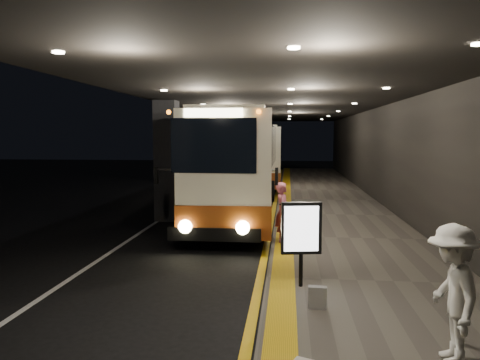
{
  "coord_description": "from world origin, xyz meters",
  "views": [
    {
      "loc": [
        2.93,
        -12.82,
        3.14
      ],
      "look_at": [
        1.4,
        2.15,
        1.7
      ],
      "focal_mm": 35.0,
      "sensor_mm": 36.0,
      "label": 1
    }
  ],
  "objects_px": {
    "info_sign": "(301,230)",
    "stanchion_post": "(283,227)",
    "passenger_boarding": "(283,212)",
    "coach_main": "(238,169)",
    "passenger_waiting_white": "(453,293)",
    "coach_second": "(259,158)",
    "bag_polka": "(318,298)"
  },
  "relations": [
    {
      "from": "coach_main",
      "to": "passenger_waiting_white",
      "type": "relative_size",
      "value": 6.72
    },
    {
      "from": "info_sign",
      "to": "coach_second",
      "type": "bearing_deg",
      "value": 86.12
    },
    {
      "from": "coach_main",
      "to": "passenger_boarding",
      "type": "height_order",
      "value": "coach_main"
    },
    {
      "from": "passenger_boarding",
      "to": "stanchion_post",
      "type": "relative_size",
      "value": 1.41
    },
    {
      "from": "coach_main",
      "to": "coach_second",
      "type": "xyz_separation_m",
      "value": [
        0.08,
        11.4,
        -0.13
      ]
    },
    {
      "from": "passenger_waiting_white",
      "to": "coach_second",
      "type": "bearing_deg",
      "value": -169.29
    },
    {
      "from": "passenger_boarding",
      "to": "stanchion_post",
      "type": "height_order",
      "value": "passenger_boarding"
    },
    {
      "from": "coach_main",
      "to": "stanchion_post",
      "type": "bearing_deg",
      "value": -75.21
    },
    {
      "from": "coach_main",
      "to": "stanchion_post",
      "type": "distance_m",
      "value": 6.21
    },
    {
      "from": "passenger_boarding",
      "to": "stanchion_post",
      "type": "bearing_deg",
      "value": -178.23
    },
    {
      "from": "coach_main",
      "to": "passenger_waiting_white",
      "type": "bearing_deg",
      "value": -72.99
    },
    {
      "from": "coach_main",
      "to": "passenger_waiting_white",
      "type": "distance_m",
      "value": 12.44
    },
    {
      "from": "passenger_waiting_white",
      "to": "info_sign",
      "type": "xyz_separation_m",
      "value": [
        -1.9,
        2.9,
        0.21
      ]
    },
    {
      "from": "coach_main",
      "to": "stanchion_post",
      "type": "height_order",
      "value": "coach_main"
    },
    {
      "from": "passenger_boarding",
      "to": "coach_main",
      "type": "bearing_deg",
      "value": 20.97
    },
    {
      "from": "passenger_boarding",
      "to": "passenger_waiting_white",
      "type": "bearing_deg",
      "value": -160.07
    },
    {
      "from": "passenger_boarding",
      "to": "bag_polka",
      "type": "xyz_separation_m",
      "value": [
        0.67,
        -5.07,
        -0.65
      ]
    },
    {
      "from": "passenger_waiting_white",
      "to": "info_sign",
      "type": "height_order",
      "value": "passenger_waiting_white"
    },
    {
      "from": "bag_polka",
      "to": "stanchion_post",
      "type": "bearing_deg",
      "value": 99.0
    },
    {
      "from": "coach_main",
      "to": "passenger_waiting_white",
      "type": "height_order",
      "value": "coach_main"
    },
    {
      "from": "bag_polka",
      "to": "coach_second",
      "type": "bearing_deg",
      "value": 96.29
    },
    {
      "from": "coach_second",
      "to": "bag_polka",
      "type": "bearing_deg",
      "value": -86.6
    },
    {
      "from": "coach_main",
      "to": "bag_polka",
      "type": "bearing_deg",
      "value": -78.46
    },
    {
      "from": "passenger_waiting_white",
      "to": "bag_polka",
      "type": "distance_m",
      "value": 2.49
    },
    {
      "from": "coach_second",
      "to": "passenger_boarding",
      "type": "xyz_separation_m",
      "value": [
        1.69,
        -16.34,
        -0.72
      ]
    },
    {
      "from": "info_sign",
      "to": "stanchion_post",
      "type": "xyz_separation_m",
      "value": [
        -0.4,
        2.98,
        -0.54
      ]
    },
    {
      "from": "stanchion_post",
      "to": "coach_second",
      "type": "bearing_deg",
      "value": 95.64
    },
    {
      "from": "coach_main",
      "to": "passenger_waiting_white",
      "type": "xyz_separation_m",
      "value": [
        4.08,
        -11.73,
        -0.77
      ]
    },
    {
      "from": "coach_main",
      "to": "bag_polka",
      "type": "distance_m",
      "value": 10.4
    },
    {
      "from": "info_sign",
      "to": "stanchion_post",
      "type": "distance_m",
      "value": 3.05
    },
    {
      "from": "coach_main",
      "to": "bag_polka",
      "type": "relative_size",
      "value": 31.94
    },
    {
      "from": "coach_main",
      "to": "passenger_boarding",
      "type": "relative_size",
      "value": 7.34
    }
  ]
}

